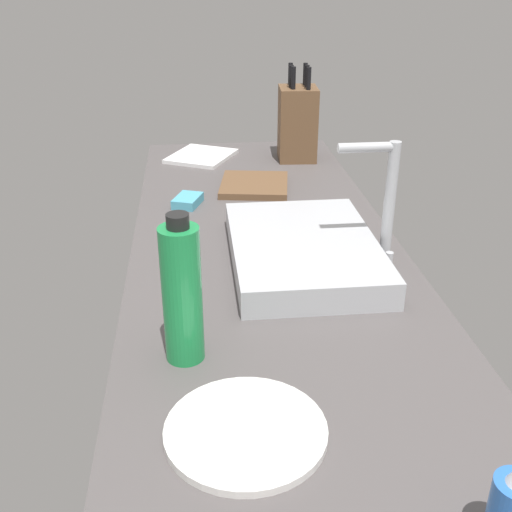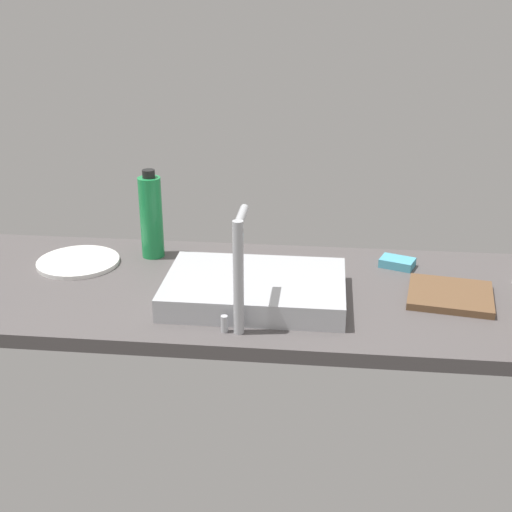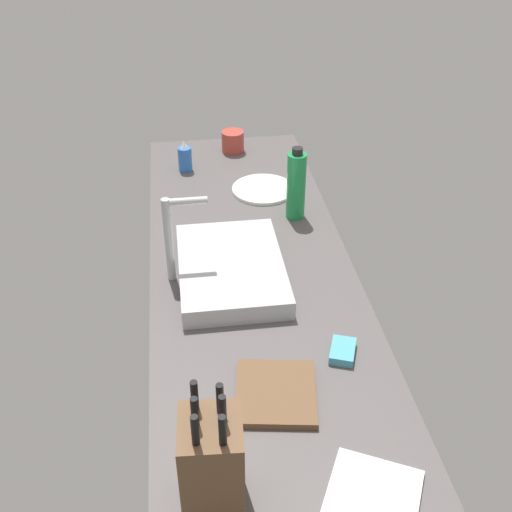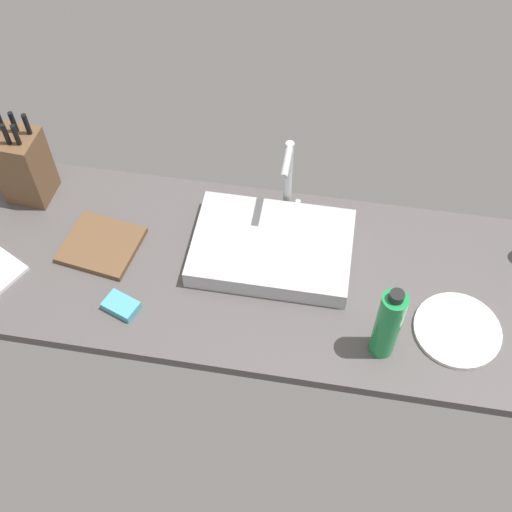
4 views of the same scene
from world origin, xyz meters
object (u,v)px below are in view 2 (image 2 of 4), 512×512
(cutting_board, at_px, (450,295))
(dinner_plate, at_px, (78,262))
(water_bottle, at_px, (151,216))
(sink_basin, at_px, (255,289))
(faucet, at_px, (239,267))
(dish_sponge, at_px, (397,263))

(cutting_board, bearing_deg, dinner_plate, -6.53)
(water_bottle, bearing_deg, sink_basin, 141.85)
(water_bottle, bearing_deg, faucet, 126.28)
(sink_basin, height_order, cutting_board, sink_basin)
(faucet, bearing_deg, water_bottle, -53.72)
(faucet, bearing_deg, dish_sponge, -133.53)
(dinner_plate, bearing_deg, dish_sponge, -175.13)
(dinner_plate, bearing_deg, cutting_board, 173.47)
(cutting_board, bearing_deg, faucet, 23.43)
(water_bottle, bearing_deg, dinner_plate, 22.97)
(faucet, relative_size, cutting_board, 1.31)
(faucet, distance_m, dinner_plate, 0.61)
(dinner_plate, bearing_deg, sink_basin, 161.74)
(faucet, relative_size, water_bottle, 1.05)
(sink_basin, xyz_separation_m, water_bottle, (0.32, -0.25, 0.09))
(dish_sponge, bearing_deg, dinner_plate, 4.87)
(sink_basin, xyz_separation_m, dish_sponge, (-0.37, -0.24, -0.02))
(water_bottle, distance_m, dish_sponge, 0.70)
(cutting_board, height_order, water_bottle, water_bottle)
(sink_basin, relative_size, water_bottle, 1.74)
(sink_basin, distance_m, dish_sponge, 0.44)
(sink_basin, bearing_deg, dish_sponge, -146.38)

